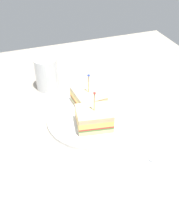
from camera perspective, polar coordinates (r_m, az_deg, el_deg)
ground_plane at (r=77.09cm, az=0.00°, el=-2.38°), size 107.92×107.92×2.00cm
plate at (r=76.09cm, az=0.00°, el=-1.50°), size 24.24×24.24×1.08cm
sandwich_half_front at (r=71.27cm, az=0.88°, el=-1.36°), size 10.55×9.00×11.17cm
sandwich_half_back at (r=78.92cm, az=-0.20°, el=2.88°), size 8.78×10.40×10.79cm
drink_glass at (r=88.98cm, az=-9.23°, el=7.81°), size 7.27×7.27×10.75cm
fork at (r=65.48cm, az=11.03°, el=-11.26°), size 11.69×3.30×0.35cm
knife at (r=64.07cm, az=12.60°, el=-13.05°), size 12.54×4.17×0.35cm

